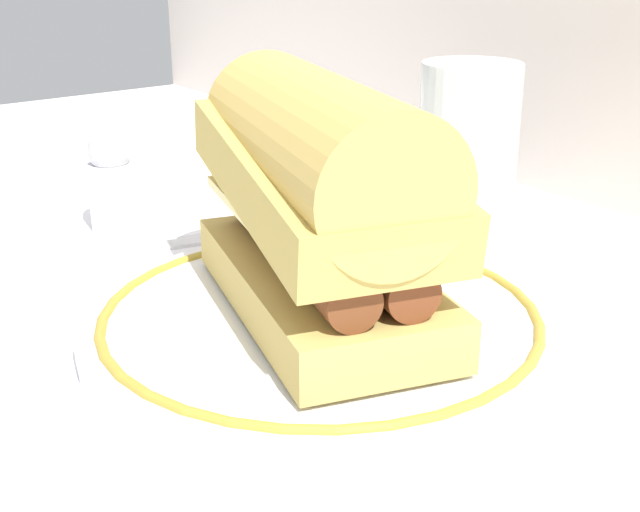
% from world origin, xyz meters
% --- Properties ---
extents(ground_plane, '(1.50, 1.50, 0.00)m').
position_xyz_m(ground_plane, '(0.00, 0.00, 0.00)').
color(ground_plane, white).
extents(plate, '(0.25, 0.25, 0.01)m').
position_xyz_m(plate, '(-0.02, 0.01, 0.01)').
color(plate, white).
rests_on(plate, ground_plane).
extents(sausage_sandwich, '(0.20, 0.14, 0.12)m').
position_xyz_m(sausage_sandwich, '(-0.02, 0.01, 0.08)').
color(sausage_sandwich, tan).
rests_on(sausage_sandwich, plate).
extents(drinking_glass, '(0.07, 0.07, 0.11)m').
position_xyz_m(drinking_glass, '(-0.11, 0.22, 0.05)').
color(drinking_glass, silver).
rests_on(drinking_glass, ground_plane).
extents(salt_shaker, '(0.03, 0.03, 0.07)m').
position_xyz_m(salt_shaker, '(-0.24, 0.00, 0.04)').
color(salt_shaker, white).
rests_on(salt_shaker, ground_plane).
extents(butter_knife, '(0.05, 0.14, 0.01)m').
position_xyz_m(butter_knife, '(-0.17, 0.09, 0.00)').
color(butter_knife, silver).
rests_on(butter_knife, ground_plane).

